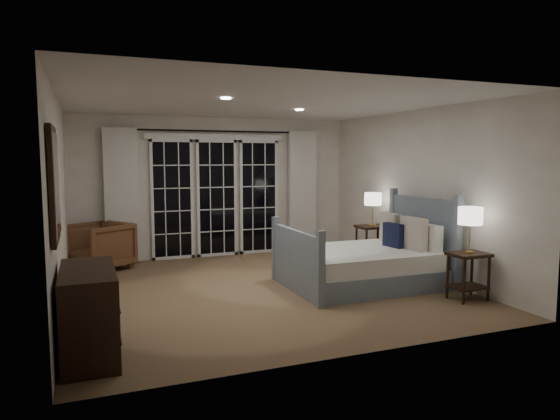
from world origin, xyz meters
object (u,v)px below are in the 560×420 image
object	(u,v)px
dresser	(89,312)
nightstand_left	(468,269)
bed	(366,263)
lamp_left	(470,216)
nightstand_right	(372,239)
armchair	(100,246)
lamp_right	(373,199)

from	to	relation	value
dresser	nightstand_left	bearing A→B (deg)	1.92
bed	lamp_left	bearing A→B (deg)	-54.71
nightstand_right	armchair	size ratio (longest dim) A/B	0.78
armchair	dresser	xyz separation A→B (m)	(-0.21, -3.65, 0.02)
bed	nightstand_left	size ratio (longest dim) A/B	3.47
nightstand_right	lamp_left	distance (m)	2.37
armchair	bed	bearing A→B (deg)	24.37
lamp_right	bed	bearing A→B (deg)	-125.18
nightstand_left	dresser	distance (m)	4.45
nightstand_right	armchair	distance (m)	4.44
bed	nightstand_right	distance (m)	1.43
armchair	dresser	world-z (taller)	dresser
nightstand_left	lamp_right	size ratio (longest dim) A/B	1.09
nightstand_right	lamp_left	xyz separation A→B (m)	(-0.03, -2.29, 0.63)
nightstand_left	armchair	size ratio (longest dim) A/B	0.72
nightstand_right	lamp_left	bearing A→B (deg)	-90.78
bed	lamp_right	size ratio (longest dim) A/B	3.77
lamp_right	lamp_left	bearing A→B (deg)	-90.78
dresser	armchair	bearing A→B (deg)	86.74
nightstand_right	lamp_left	size ratio (longest dim) A/B	1.13
lamp_left	armchair	size ratio (longest dim) A/B	0.69
nightstand_left	nightstand_right	size ratio (longest dim) A/B	0.92
nightstand_left	dresser	bearing A→B (deg)	-178.08
nightstand_right	lamp_right	world-z (taller)	lamp_right
bed	dresser	size ratio (longest dim) A/B	1.85
nightstand_left	armchair	distance (m)	5.49
lamp_right	armchair	bearing A→B (deg)	164.21
nightstand_left	nightstand_right	xyz separation A→B (m)	(0.03, 2.29, 0.04)
lamp_right	dresser	xyz separation A→B (m)	(-4.47, -2.44, -0.69)
lamp_left	nightstand_right	bearing A→B (deg)	89.22
lamp_right	nightstand_left	bearing A→B (deg)	-90.78
nightstand_right	lamp_left	world-z (taller)	lamp_left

